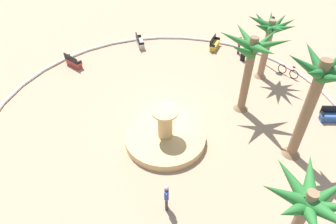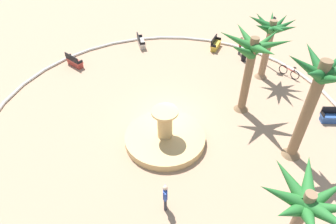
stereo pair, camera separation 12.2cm
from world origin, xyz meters
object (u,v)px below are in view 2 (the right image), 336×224
(palm_tree_mid_plaza, at_px, (271,34))
(bench_southeast, at_px, (334,117))
(person_pedestrian_stroll, at_px, (165,196))
(bench_north, at_px, (141,42))
(bench_southwest, at_px, (215,45))
(trash_bin, at_px, (244,56))
(bench_east, at_px, (75,62))
(fountain, at_px, (165,137))
(bicycle_red_frame, at_px, (289,72))
(lamppost, at_px, (270,37))
(person_cyclist_helmet, at_px, (241,44))
(palm_tree_near_fountain, at_px, (304,209))
(palm_tree_by_curb, at_px, (315,93))
(palm_tree_far_side, at_px, (251,57))

(palm_tree_mid_plaza, xyz_separation_m, bench_southeast, (-4.70, 3.75, -3.16))
(bench_southeast, bearing_deg, person_pedestrian_stroll, 49.07)
(bench_north, height_order, bench_southwest, same)
(palm_tree_mid_plaza, xyz_separation_m, bench_north, (10.47, -1.70, -3.16))
(bench_north, relative_size, trash_bin, 2.22)
(bench_east, relative_size, trash_bin, 2.29)
(fountain, xyz_separation_m, trash_bin, (-3.09, -10.71, 0.07))
(trash_bin, distance_m, bicycle_red_frame, 3.74)
(fountain, relative_size, bench_southwest, 2.84)
(lamppost, relative_size, person_cyclist_helmet, 2.47)
(palm_tree_mid_plaza, bearing_deg, bench_southwest, -38.62)
(bicycle_red_frame, relative_size, person_cyclist_helmet, 0.94)
(fountain, xyz_separation_m, person_cyclist_helmet, (-2.59, -11.73, 0.57))
(trash_bin, height_order, person_cyclist_helmet, person_cyclist_helmet)
(palm_tree_mid_plaza, bearing_deg, palm_tree_near_fountain, 97.76)
(bench_east, distance_m, bicycle_red_frame, 16.57)
(palm_tree_by_curb, distance_m, bench_southwest, 13.23)
(trash_bin, bearing_deg, palm_tree_mid_plaza, 127.87)
(palm_tree_far_side, relative_size, bench_north, 3.30)
(palm_tree_mid_plaza, height_order, palm_tree_far_side, palm_tree_far_side)
(person_pedestrian_stroll, bearing_deg, lamppost, -102.19)
(fountain, bearing_deg, bicycle_red_frame, -124.99)
(bench_north, bearing_deg, palm_tree_mid_plaza, 170.81)
(palm_tree_near_fountain, relative_size, person_pedestrian_stroll, 2.95)
(palm_tree_near_fountain, distance_m, bench_east, 19.60)
(palm_tree_mid_plaza, distance_m, bicycle_red_frame, 3.76)
(palm_tree_mid_plaza, bearing_deg, person_cyclist_helmet, -55.76)
(bench_east, relative_size, bench_southeast, 1.00)
(bench_southwest, relative_size, bicycle_red_frame, 1.09)
(palm_tree_far_side, height_order, lamppost, palm_tree_far_side)
(bench_north, bearing_deg, palm_tree_by_curb, 144.30)
(palm_tree_far_side, bearing_deg, palm_tree_near_fountain, 106.24)
(bench_southwest, bearing_deg, person_cyclist_helmet, 171.72)
(palm_tree_by_curb, bearing_deg, fountain, 9.79)
(bench_east, relative_size, person_cyclist_helmet, 1.05)
(fountain, distance_m, person_cyclist_helmet, 12.02)
(palm_tree_near_fountain, xyz_separation_m, bench_north, (12.35, -15.45, -3.52))
(bench_southeast, distance_m, bench_southwest, 11.37)
(bench_east, height_order, bench_north, same)
(palm_tree_far_side, relative_size, bicycle_red_frame, 3.57)
(palm_tree_far_side, relative_size, person_pedestrian_stroll, 3.20)
(fountain, relative_size, trash_bin, 6.37)
(fountain, bearing_deg, lamppost, -113.46)
(lamppost, xyz_separation_m, person_pedestrian_stroll, (3.23, 14.96, -1.37))
(palm_tree_near_fountain, bearing_deg, lamppost, -83.36)
(bench_southeast, bearing_deg, bench_southwest, -38.59)
(palm_tree_mid_plaza, height_order, bench_southwest, palm_tree_mid_plaza)
(bench_east, bearing_deg, trash_bin, -158.04)
(palm_tree_mid_plaza, bearing_deg, person_pedestrian_stroll, 76.01)
(bicycle_red_frame, height_order, person_cyclist_helmet, person_cyclist_helmet)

